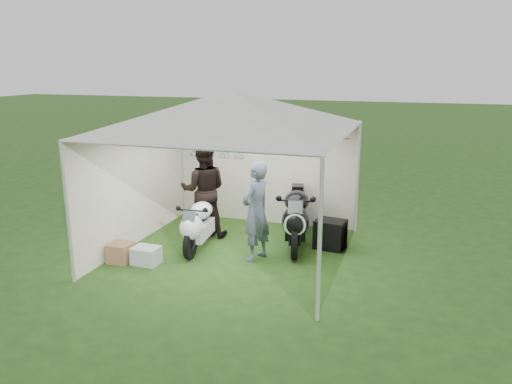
% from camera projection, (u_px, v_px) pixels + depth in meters
% --- Properties ---
extents(ground, '(80.00, 80.00, 0.00)m').
position_uv_depth(ground, '(233.00, 253.00, 9.33)').
color(ground, '#234116').
rests_on(ground, ground).
extents(canopy_tent, '(5.66, 5.66, 3.00)m').
position_uv_depth(canopy_tent, '(232.00, 114.00, 8.71)').
color(canopy_tent, silver).
rests_on(canopy_tent, ground).
extents(motorcycle_white, '(0.53, 1.83, 0.90)m').
position_uv_depth(motorcycle_white, '(199.00, 223.00, 9.44)').
color(motorcycle_white, black).
rests_on(motorcycle_white, ground).
extents(motorcycle_black, '(0.78, 2.18, 1.08)m').
position_uv_depth(motorcycle_black, '(296.00, 216.00, 9.53)').
color(motorcycle_black, black).
rests_on(motorcycle_black, ground).
extents(paddock_stand, '(0.47, 0.35, 0.32)m').
position_uv_depth(paddock_stand, '(297.00, 222.00, 10.60)').
color(paddock_stand, '#1949B3').
rests_on(paddock_stand, ground).
extents(person_dark_jacket, '(1.12, 0.99, 1.93)m').
position_uv_depth(person_dark_jacket, '(204.00, 190.00, 10.02)').
color(person_dark_jacket, black).
rests_on(person_dark_jacket, ground).
extents(person_blue_jacket, '(0.63, 0.77, 1.81)m').
position_uv_depth(person_blue_jacket, '(256.00, 211.00, 8.81)').
color(person_blue_jacket, slate).
rests_on(person_blue_jacket, ground).
extents(equipment_box, '(0.61, 0.52, 0.55)m').
position_uv_depth(equipment_box, '(330.00, 234.00, 9.51)').
color(equipment_box, black).
rests_on(equipment_box, ground).
extents(crate_0, '(0.47, 0.37, 0.31)m').
position_uv_depth(crate_0, '(146.00, 256.00, 8.78)').
color(crate_0, '#B3B8BD').
rests_on(crate_0, ground).
extents(crate_1, '(0.39, 0.39, 0.34)m').
position_uv_depth(crate_1, '(121.00, 252.00, 8.87)').
color(crate_1, '#8C6246').
rests_on(crate_1, ground).
extents(crate_2, '(0.40, 0.37, 0.24)m').
position_uv_depth(crate_2, '(139.00, 256.00, 8.86)').
color(crate_2, silver).
rests_on(crate_2, ground).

